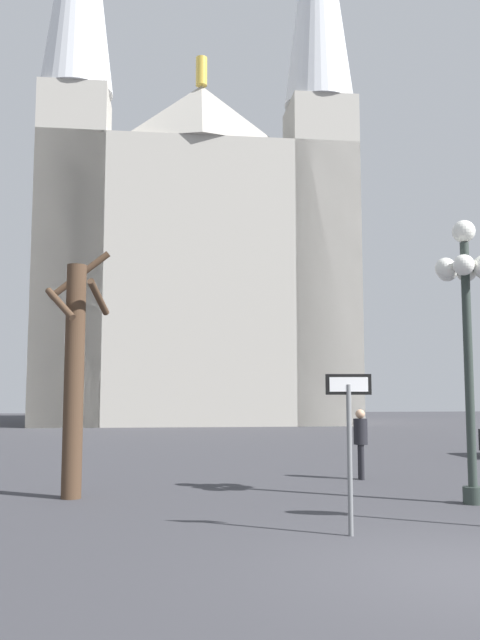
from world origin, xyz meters
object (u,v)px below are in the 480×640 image
(cathedral, at_px, (197,240))
(bare_tree, at_px, (75,372))
(one_way_arrow_sign, at_px, (349,430))
(pedestrian_walking, at_px, (361,437))
(street_lamp, at_px, (466,301))

(cathedral, xyz_separation_m, bare_tree, (-4.56, -30.07, -9.53))
(one_way_arrow_sign, xyz_separation_m, pedestrian_walking, (2.06, 5.84, -0.49))
(cathedral, height_order, pedestrian_walking, cathedral)
(cathedral, distance_m, one_way_arrow_sign, 35.57)
(cathedral, xyz_separation_m, pedestrian_walking, (1.66, -28.15, -10.94))
(cathedral, relative_size, one_way_arrow_sign, 17.73)
(one_way_arrow_sign, xyz_separation_m, street_lamp, (2.95, 2.28, 2.19))
(street_lamp, xyz_separation_m, pedestrian_walking, (-0.89, 3.56, -2.68))
(one_way_arrow_sign, bearing_deg, cathedral, 89.33)
(bare_tree, bearing_deg, one_way_arrow_sign, -43.31)
(one_way_arrow_sign, bearing_deg, bare_tree, 136.69)
(pedestrian_walking, bearing_deg, cathedral, 93.37)
(street_lamp, bearing_deg, one_way_arrow_sign, -142.21)
(one_way_arrow_sign, bearing_deg, pedestrian_walking, 70.62)
(pedestrian_walking, bearing_deg, street_lamp, -75.97)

